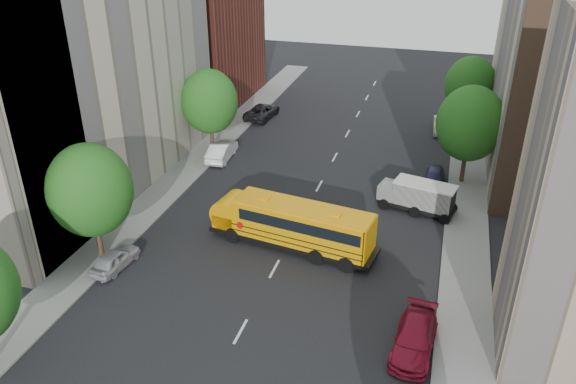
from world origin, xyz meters
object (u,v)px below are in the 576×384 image
at_px(school_bus, 291,223).
at_px(parked_car_0, 115,259).
at_px(safari_truck, 418,196).
at_px(parked_car_5, 441,125).
at_px(street_tree_5, 470,85).
at_px(street_tree_2, 210,102).
at_px(parked_car_2, 262,111).
at_px(street_tree_4, 470,124).
at_px(parked_car_4, 434,177).
at_px(street_tree_1, 90,190).
at_px(parked_car_1, 222,151).
at_px(parked_car_3, 414,338).

relative_size(school_bus, parked_car_0, 3.12).
xyz_separation_m(safari_truck, parked_car_5, (0.90, 17.05, -0.54)).
bearing_deg(street_tree_5, street_tree_2, -151.39).
bearing_deg(safari_truck, parked_car_5, 100.29).
distance_m(street_tree_2, parked_car_2, 10.89).
distance_m(street_tree_4, street_tree_5, 12.01).
height_order(school_bus, parked_car_4, school_bus).
bearing_deg(street_tree_2, parked_car_2, 82.02).
height_order(street_tree_1, parked_car_0, street_tree_1).
distance_m(safari_truck, parked_car_2, 23.65).
distance_m(street_tree_4, parked_car_4, 5.04).
bearing_deg(parked_car_1, school_bus, 125.38).
distance_m(street_tree_1, parked_car_4, 26.48).
xyz_separation_m(street_tree_1, parked_car_4, (19.83, 17.01, -4.31)).
height_order(street_tree_5, safari_truck, street_tree_5).
xyz_separation_m(street_tree_1, school_bus, (11.26, 4.86, -3.16)).
relative_size(street_tree_2, parked_car_3, 1.57).
height_order(safari_truck, parked_car_5, safari_truck).
height_order(street_tree_2, street_tree_4, street_tree_4).
bearing_deg(parked_car_1, street_tree_1, 81.13).
xyz_separation_m(parked_car_0, parked_car_2, (0.00, 28.62, 0.09)).
height_order(street_tree_2, safari_truck, street_tree_2).
relative_size(parked_car_2, parked_car_5, 1.23).
bearing_deg(parked_car_3, parked_car_2, 125.58).
bearing_deg(street_tree_1, school_bus, 23.36).
relative_size(street_tree_5, parked_car_1, 1.60).
bearing_deg(street_tree_4, parked_car_3, -95.53).
bearing_deg(parked_car_4, parked_car_0, -134.88).
height_order(parked_car_1, parked_car_2, parked_car_1).
bearing_deg(parked_car_1, parked_car_2, -94.11).
bearing_deg(parked_car_2, street_tree_2, 87.09).
xyz_separation_m(street_tree_4, parked_car_3, (-2.01, -20.74, -4.36)).
xyz_separation_m(parked_car_3, parked_car_4, (-0.16, 19.76, -0.07)).
xyz_separation_m(street_tree_2, parked_car_3, (19.99, -20.74, -4.12)).
distance_m(parked_car_2, parked_car_4, 21.45).
relative_size(street_tree_1, parked_car_2, 1.52).
bearing_deg(safari_truck, parked_car_1, 178.15).
height_order(parked_car_1, parked_car_4, parked_car_1).
distance_m(street_tree_1, school_bus, 12.67).
distance_m(street_tree_5, parked_car_0, 37.14).
xyz_separation_m(parked_car_1, parked_car_4, (18.43, 0.18, -0.14)).
relative_size(parked_car_3, parked_car_4, 1.31).
xyz_separation_m(street_tree_4, parked_car_4, (-2.17, -0.99, -4.44)).
bearing_deg(parked_car_5, safari_truck, -97.00).
relative_size(street_tree_4, parked_car_4, 2.16).
bearing_deg(parked_car_5, parked_car_2, 179.60).
distance_m(street_tree_2, parked_car_3, 29.10).
xyz_separation_m(street_tree_5, parked_car_3, (-2.01, -32.74, -3.99)).
xyz_separation_m(school_bus, safari_truck, (7.64, 7.23, -0.55)).
xyz_separation_m(street_tree_2, parked_car_5, (19.80, 11.14, -4.13)).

